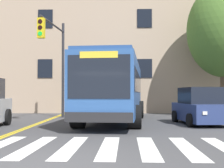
# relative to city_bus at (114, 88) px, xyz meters

# --- Properties ---
(ground_plane) EXTENTS (120.00, 120.00, 0.00)m
(ground_plane) POSITION_rel_city_bus_xyz_m (-1.47, -9.98, -1.79)
(ground_plane) COLOR #424244
(crosswalk) EXTENTS (12.22, 4.09, 0.01)m
(crosswalk) POSITION_rel_city_bus_xyz_m (-0.57, -7.84, -1.78)
(crosswalk) COLOR white
(crosswalk) RESTS_ON ground
(lane_line_yellow_inner) EXTENTS (0.12, 36.00, 0.01)m
(lane_line_yellow_inner) POSITION_rel_city_bus_xyz_m (-3.83, 6.16, -1.78)
(lane_line_yellow_inner) COLOR gold
(lane_line_yellow_inner) RESTS_ON ground
(lane_line_yellow_outer) EXTENTS (0.12, 36.00, 0.01)m
(lane_line_yellow_outer) POSITION_rel_city_bus_xyz_m (-3.67, 6.16, -1.78)
(lane_line_yellow_outer) COLOR gold
(lane_line_yellow_outer) RESTS_ON ground
(city_bus) EXTENTS (3.68, 10.96, 3.25)m
(city_bus) POSITION_rel_city_bus_xyz_m (0.00, 0.00, 0.00)
(city_bus) COLOR #2D5699
(city_bus) RESTS_ON ground
(car_navy_far_lane) EXTENTS (2.30, 4.15, 1.78)m
(car_navy_far_lane) POSITION_rel_city_bus_xyz_m (4.18, -1.33, -0.97)
(car_navy_far_lane) COLOR navy
(car_navy_far_lane) RESTS_ON ground
(car_red_behind_bus) EXTENTS (2.26, 3.88, 1.84)m
(car_red_behind_bus) POSITION_rel_city_bus_xyz_m (1.40, 9.31, -0.94)
(car_red_behind_bus) COLOR #AD1E1E
(car_red_behind_bus) RESTS_ON ground
(traffic_light_overhead) EXTENTS (0.65, 4.23, 5.87)m
(traffic_light_overhead) POSITION_rel_city_bus_xyz_m (-3.41, 1.09, 2.15)
(traffic_light_overhead) COLOR #28282D
(traffic_light_overhead) RESTS_ON ground
(street_tree_curbside_large) EXTENTS (5.74, 5.84, 8.71)m
(street_tree_curbside_large) POSITION_rel_city_bus_xyz_m (7.11, 3.93, 3.82)
(street_tree_curbside_large) COLOR brown
(street_tree_curbside_large) RESTS_ON ground
(building_facade) EXTENTS (37.36, 6.78, 13.44)m
(building_facade) POSITION_rel_city_bus_xyz_m (-5.30, 10.05, 4.94)
(building_facade) COLOR tan
(building_facade) RESTS_ON ground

